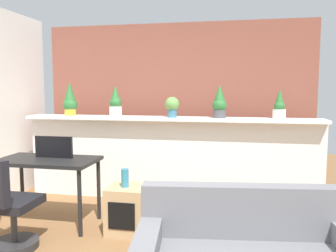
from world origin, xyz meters
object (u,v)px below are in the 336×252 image
object	(u,v)px
potted_plant_1	(115,103)
potted_plant_4	(279,106)
office_chair	(8,211)
vase_on_shelf	(125,178)
potted_plant_3	(220,103)
side_cube_shelf	(127,210)
potted_plant_0	(70,100)
potted_plant_2	(172,106)
desk	(47,166)
tv_monitor	(54,147)

from	to	relation	value
potted_plant_1	potted_plant_4	world-z (taller)	potted_plant_1
office_chair	vase_on_shelf	distance (m)	1.15
potted_plant_1	potted_plant_4	bearing A→B (deg)	0.82
potted_plant_3	side_cube_shelf	size ratio (longest dim) A/B	0.87
vase_on_shelf	potted_plant_0	bearing A→B (deg)	135.84
potted_plant_1	potted_plant_4	size ratio (longest dim) A/B	1.13
potted_plant_2	desk	xyz separation A→B (m)	(-1.23, -1.03, -0.64)
potted_plant_3	office_chair	xyz separation A→B (m)	(-1.88, -1.73, -0.96)
office_chair	desk	bearing A→B (deg)	87.92
potted_plant_1	desk	distance (m)	1.33
potted_plant_0	vase_on_shelf	xyz separation A→B (m)	(1.19, -1.15, -0.77)
potted_plant_2	side_cube_shelf	bearing A→B (deg)	-104.61
potted_plant_0	side_cube_shelf	xyz separation A→B (m)	(1.21, -1.14, -1.12)
tv_monitor	office_chair	size ratio (longest dim) A/B	0.49
potted_plant_4	vase_on_shelf	world-z (taller)	potted_plant_4
desk	tv_monitor	xyz separation A→B (m)	(0.04, 0.08, 0.21)
vase_on_shelf	tv_monitor	bearing A→B (deg)	170.48
tv_monitor	office_chair	bearing A→B (deg)	-95.06
potted_plant_4	office_chair	world-z (taller)	potted_plant_4
office_chair	vase_on_shelf	bearing A→B (deg)	32.28
potted_plant_3	side_cube_shelf	distance (m)	1.81
office_chair	side_cube_shelf	world-z (taller)	office_chair
potted_plant_1	side_cube_shelf	xyz separation A→B (m)	(0.52, -1.11, -1.09)
potted_plant_3	side_cube_shelf	bearing A→B (deg)	-129.02
potted_plant_3	vase_on_shelf	distance (m)	1.64
vase_on_shelf	desk	bearing A→B (deg)	175.76
potted_plant_1	office_chair	xyz separation A→B (m)	(-0.46, -1.73, -0.95)
potted_plant_1	side_cube_shelf	distance (m)	1.64
potted_plant_1	side_cube_shelf	world-z (taller)	potted_plant_1
potted_plant_0	desk	size ratio (longest dim) A/B	0.44
tv_monitor	potted_plant_1	bearing A→B (deg)	68.16
potted_plant_0	vase_on_shelf	size ratio (longest dim) A/B	2.48
potted_plant_2	tv_monitor	world-z (taller)	potted_plant_2
potted_plant_4	tv_monitor	distance (m)	2.78
desk	tv_monitor	world-z (taller)	tv_monitor
potted_plant_1	potted_plant_3	world-z (taller)	potted_plant_3
desk	potted_plant_3	bearing A→B (deg)	29.66
potted_plant_0	desk	distance (m)	1.32
potted_plant_2	potted_plant_3	world-z (taller)	potted_plant_3
potted_plant_1	potted_plant_2	size ratio (longest dim) A/B	1.55
vase_on_shelf	office_chair	bearing A→B (deg)	-147.72
desk	vase_on_shelf	xyz separation A→B (m)	(0.93, -0.07, -0.07)
office_chair	potted_plant_4	bearing A→B (deg)	33.83
potted_plant_4	tv_monitor	bearing A→B (deg)	-158.52
office_chair	vase_on_shelf	xyz separation A→B (m)	(0.96, 0.60, 0.21)
potted_plant_3	office_chair	world-z (taller)	potted_plant_3
potted_plant_0	office_chair	bearing A→B (deg)	-82.47
potted_plant_2	office_chair	size ratio (longest dim) A/B	0.30
potted_plant_2	vase_on_shelf	size ratio (longest dim) A/B	1.41
potted_plant_0	potted_plant_3	size ratio (longest dim) A/B	1.11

